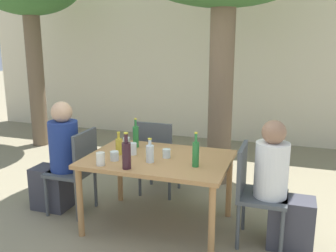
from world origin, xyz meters
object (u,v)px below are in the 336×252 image
green_bottle_0 (136,136)px  drinking_glass_0 (114,156)px  drinking_glass_3 (127,142)px  drinking_glass_4 (167,153)px  dining_table_front (158,165)px  person_seated_1 (281,192)px  water_bottle_4 (150,153)px  drinking_glass_1 (101,159)px  green_bottle_1 (196,153)px  person_seated_0 (58,162)px  patio_chair_0 (77,166)px  patio_chair_2 (157,153)px  wine_bottle_2 (126,155)px  patio_chair_1 (254,188)px  drinking_glass_2 (133,149)px  oil_cruet_3 (119,146)px

green_bottle_0 → drinking_glass_0: (-0.01, -0.48, -0.08)m
drinking_glass_3 → drinking_glass_4: bearing=-24.9°
dining_table_front → person_seated_1: size_ratio=1.18×
water_bottle_4 → drinking_glass_1: (-0.40, -0.23, -0.03)m
green_bottle_1 → drinking_glass_3: green_bottle_1 is taller
person_seated_0 → green_bottle_0: size_ratio=3.89×
patio_chair_0 → green_bottle_1: size_ratio=2.86×
person_seated_1 → green_bottle_1: bearing=100.9°
dining_table_front → drinking_glass_0: (-0.37, -0.22, 0.12)m
dining_table_front → patio_chair_2: (-0.28, 0.73, -0.13)m
drinking_glass_1 → person_seated_1: bearing=13.8°
person_seated_0 → drinking_glass_1: bearing=62.4°
green_bottle_1 → wine_bottle_2: wine_bottle_2 is taller
patio_chair_1 → drinking_glass_3: size_ratio=10.07×
dining_table_front → water_bottle_4: size_ratio=5.99×
drinking_glass_2 → dining_table_front: bearing=-0.8°
drinking_glass_4 → drinking_glass_3: bearing=155.1°
green_bottle_0 → drinking_glass_3: size_ratio=3.44×
green_bottle_1 → drinking_glass_3: (-0.88, 0.42, -0.08)m
green_bottle_0 → wine_bottle_2: wine_bottle_2 is taller
patio_chair_2 → green_bottle_1: green_bottle_1 is taller
drinking_glass_0 → drinking_glass_1: bearing=-108.8°
drinking_glass_2 → drinking_glass_0: bearing=-112.2°
patio_chair_2 → oil_cruet_3: 0.83m
drinking_glass_2 → patio_chair_0: bearing=-179.7°
patio_chair_2 → water_bottle_4: size_ratio=3.97×
patio_chair_0 → drinking_glass_3: 0.60m
wine_bottle_2 → oil_cruet_3: 0.44m
patio_chair_0 → patio_chair_2: (0.65, 0.73, 0.00)m
drinking_glass_3 → drinking_glass_4: size_ratio=1.07×
drinking_glass_1 → patio_chair_1: bearing=16.1°
dining_table_front → green_bottle_0: bearing=143.7°
dining_table_front → wine_bottle_2: size_ratio=4.17×
person_seated_0 → drinking_glass_3: bearing=110.9°
green_bottle_0 → drinking_glass_2: size_ratio=2.60×
patio_chair_1 → person_seated_1: 0.24m
wine_bottle_2 → drinking_glass_3: size_ratio=3.65×
person_seated_1 → drinking_glass_0: person_seated_1 is taller
person_seated_1 → patio_chair_2: bearing=63.5°
patio_chair_1 → person_seated_1: size_ratio=0.78×
person_seated_1 → drinking_glass_1: size_ratio=9.68×
drinking_glass_3 → green_bottle_1: bearing=-25.4°
person_seated_1 → green_bottle_1: person_seated_1 is taller
patio_chair_2 → drinking_glass_3: patio_chair_2 is taller
green_bottle_1 → drinking_glass_2: size_ratio=2.67×
patio_chair_1 → oil_cruet_3: 1.37m
green_bottle_0 → drinking_glass_4: size_ratio=3.67×
drinking_glass_0 → patio_chair_0: bearing=158.5°
person_seated_1 → water_bottle_4: 1.25m
drinking_glass_0 → drinking_glass_4: (0.45, 0.24, -0.00)m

